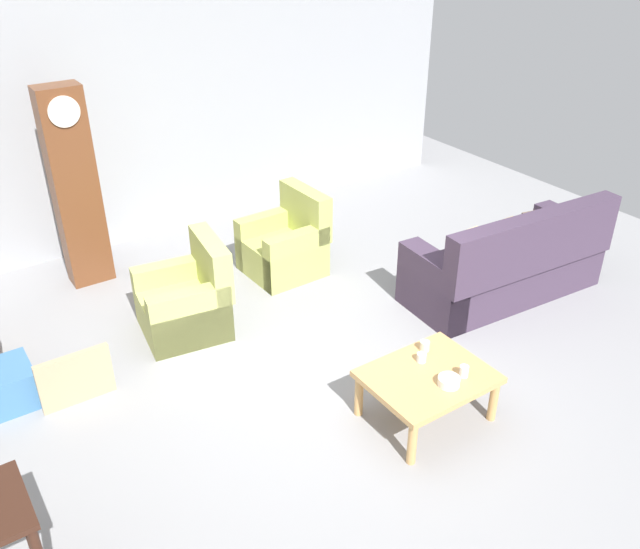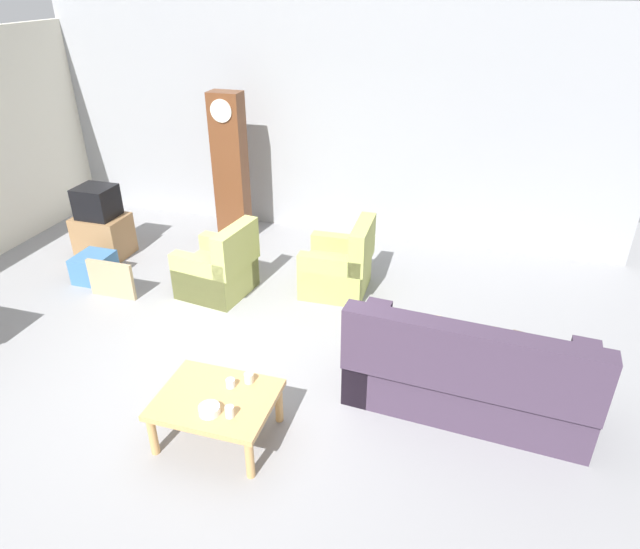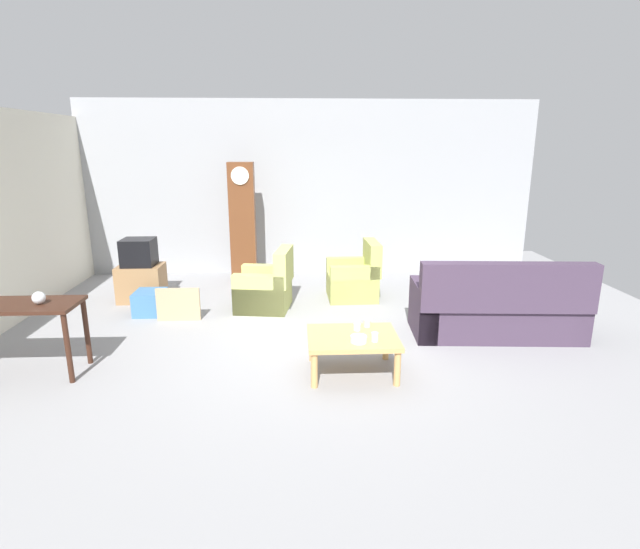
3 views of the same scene
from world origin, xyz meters
name	(u,v)px [view 2 (image 2 of 3)]	position (x,y,z in m)	size (l,w,h in m)	color
ground_plane	(230,366)	(0.00, 0.00, 0.00)	(10.40, 10.40, 0.00)	gray
garage_door_wall	(329,124)	(0.00, 3.60, 1.60)	(8.40, 0.16, 3.20)	#9EA0A5
couch_floral	(467,376)	(2.28, 0.06, 0.36)	(2.16, 1.02, 1.04)	#423347
armchair_olive_near	(219,270)	(-0.73, 1.32, 0.31)	(0.89, 0.86, 0.92)	#B7BC66
armchair_olive_far	(340,268)	(0.66, 1.79, 0.31)	(0.81, 0.78, 0.92)	tan
coffee_table_wood	(216,403)	(0.32, -0.90, 0.37)	(0.96, 0.76, 0.43)	tan
grandfather_clock	(231,169)	(-1.21, 2.84, 1.06)	(0.44, 0.30, 2.11)	brown
tv_stand_cabinet	(104,236)	(-2.72, 1.82, 0.29)	(0.68, 0.52, 0.57)	#997047
tv_crt	(97,202)	(-2.72, 1.82, 0.78)	(0.48, 0.44, 0.42)	black
framed_picture_leaning	(111,280)	(-1.93, 0.85, 0.23)	(0.60, 0.05, 0.47)	tan
storage_box_blue	(94,267)	(-2.41, 1.16, 0.17)	(0.42, 0.46, 0.34)	teal
cup_white_porcelain	(230,412)	(0.53, -1.07, 0.47)	(0.07, 0.07, 0.10)	white
cup_blue_rimmed	(231,383)	(0.38, -0.74, 0.46)	(0.08, 0.08, 0.07)	silver
cup_cream_tall	(249,378)	(0.51, -0.64, 0.47)	(0.08, 0.08, 0.08)	beige
bowl_white_stacked	(209,410)	(0.36, -1.08, 0.46)	(0.17, 0.17, 0.07)	white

